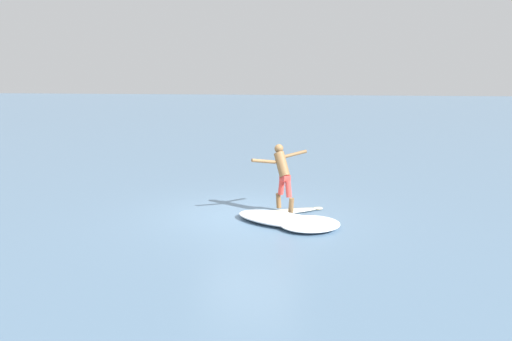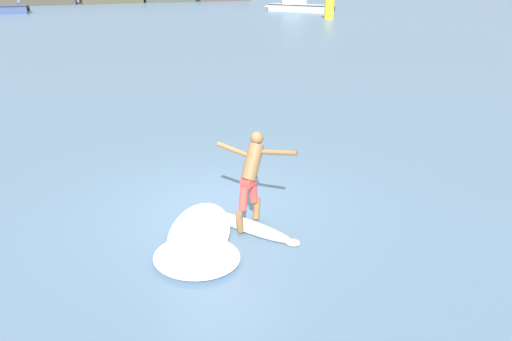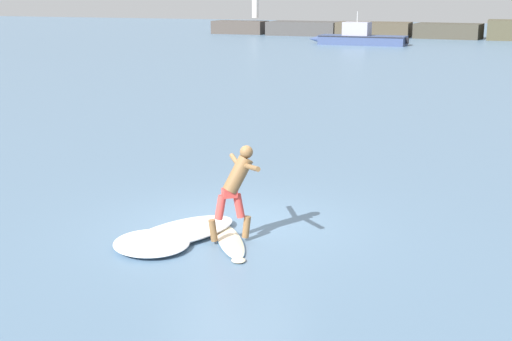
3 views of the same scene
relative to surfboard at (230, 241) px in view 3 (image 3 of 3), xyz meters
The scene contains 7 objects.
ground_plane 0.99m from the surfboard, 111.04° to the left, with size 200.00×200.00×0.00m, color slate.
rock_jetty_breakwater 62.94m from the surfboard, 91.43° to the left, with size 51.67×4.74×5.36m.
surfboard is the anchor object (origin of this frame).
surfer 1.09m from the surfboard, 52.91° to the left, with size 1.14×1.37×1.76m.
small_boat_offshore 51.86m from the surfboard, 100.78° to the left, with size 8.98×2.48×2.86m.
wave_foam_at_tail 1.44m from the surfboard, 148.59° to the right, with size 2.03×2.04×0.18m.
wave_foam_at_nose 0.98m from the surfboard, behind, with size 1.95×2.64×0.20m.
Camera 3 is at (5.35, -12.34, 4.51)m, focal length 50.00 mm.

